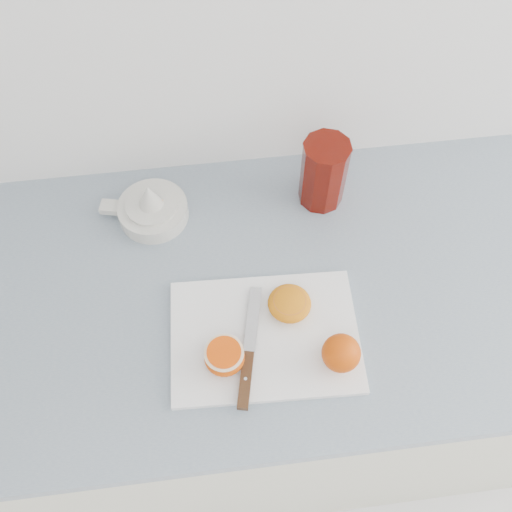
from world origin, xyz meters
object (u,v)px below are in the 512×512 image
at_px(half_orange, 224,357).
at_px(counter, 264,367).
at_px(cutting_board, 265,336).
at_px(red_tumbler, 323,175).
at_px(citrus_juicer, 152,208).

bearing_deg(half_orange, counter, 58.67).
bearing_deg(half_orange, cutting_board, 28.42).
height_order(counter, red_tumbler, red_tumbler).
bearing_deg(half_orange, citrus_juicer, 108.91).
xyz_separation_m(counter, citrus_juicer, (-0.20, 0.18, 0.47)).
relative_size(cutting_board, citrus_juicer, 1.87).
bearing_deg(counter, cutting_board, -99.33).
height_order(counter, citrus_juicer, citrus_juicer).
xyz_separation_m(cutting_board, half_orange, (-0.07, -0.04, 0.03)).
relative_size(cutting_board, red_tumbler, 2.17).
xyz_separation_m(cutting_board, citrus_juicer, (-0.19, 0.29, 0.02)).
distance_m(half_orange, red_tumbler, 0.40).
bearing_deg(citrus_juicer, red_tumbler, 1.05).
distance_m(half_orange, citrus_juicer, 0.35).
distance_m(counter, half_orange, 0.51).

